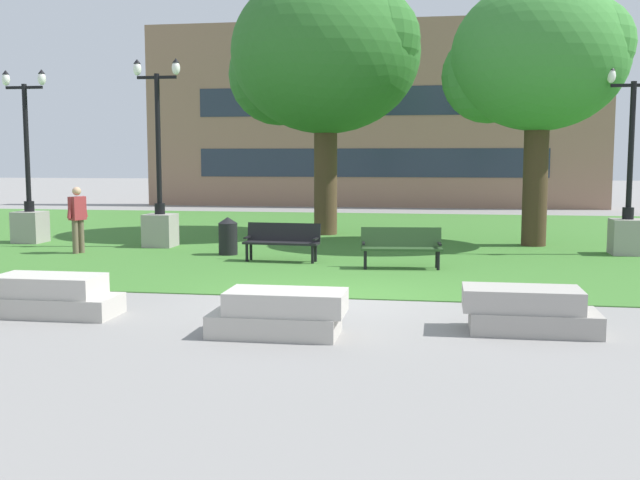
# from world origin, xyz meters

# --- Properties ---
(ground_plane) EXTENTS (140.00, 140.00, 0.00)m
(ground_plane) POSITION_xyz_m (0.00, 0.00, 0.00)
(ground_plane) COLOR gray
(grass_lawn) EXTENTS (40.00, 20.00, 0.02)m
(grass_lawn) POSITION_xyz_m (0.00, 10.00, 0.01)
(grass_lawn) COLOR #3D752D
(grass_lawn) RESTS_ON ground
(concrete_block_center) EXTENTS (1.92, 0.90, 0.64)m
(concrete_block_center) POSITION_xyz_m (-4.15, -2.05, 0.31)
(concrete_block_center) COLOR #B2ADA3
(concrete_block_center) RESTS_ON ground
(concrete_block_left) EXTENTS (1.90, 0.90, 0.64)m
(concrete_block_left) POSITION_xyz_m (-0.36, -2.80, 0.31)
(concrete_block_left) COLOR #B2ADA3
(concrete_block_left) RESTS_ON ground
(concrete_block_right) EXTENTS (1.90, 0.90, 0.64)m
(concrete_block_right) POSITION_xyz_m (3.10, -2.05, 0.31)
(concrete_block_right) COLOR #9E9991
(concrete_block_right) RESTS_ON ground
(park_bench_near_left) EXTENTS (1.84, 0.70, 0.90)m
(park_bench_near_left) POSITION_xyz_m (1.00, 3.76, 0.54)
(park_bench_near_left) COLOR #284723
(park_bench_near_left) RESTS_ON grass_lawn
(park_bench_near_right) EXTENTS (1.83, 0.63, 0.90)m
(park_bench_near_right) POSITION_xyz_m (-1.86, 4.44, 0.54)
(park_bench_near_right) COLOR black
(park_bench_near_right) RESTS_ON grass_lawn
(lamp_post_left) EXTENTS (1.32, 0.80, 5.11)m
(lamp_post_left) POSITION_xyz_m (-5.80, 6.76, 1.05)
(lamp_post_left) COLOR gray
(lamp_post_left) RESTS_ON grass_lawn
(lamp_post_center) EXTENTS (1.32, 0.80, 4.74)m
(lamp_post_center) POSITION_xyz_m (6.55, 7.02, 0.99)
(lamp_post_center) COLOR gray
(lamp_post_center) RESTS_ON grass_lawn
(lamp_post_right) EXTENTS (1.32, 0.80, 4.93)m
(lamp_post_right) POSITION_xyz_m (-9.89, 7.10, 1.02)
(lamp_post_right) COLOR gray
(lamp_post_right) RESTS_ON grass_lawn
(tree_far_left) EXTENTS (5.03, 4.79, 7.24)m
(tree_far_left) POSITION_xyz_m (4.39, 8.65, 5.14)
(tree_far_left) COLOR #42301E
(tree_far_left) RESTS_ON grass_lawn
(tree_far_right) EXTENTS (6.23, 5.93, 8.24)m
(tree_far_right) POSITION_xyz_m (-1.85, 10.79, 5.65)
(tree_far_right) COLOR #4C3823
(tree_far_right) RESTS_ON grass_lawn
(trash_bin) EXTENTS (0.49, 0.49, 0.96)m
(trash_bin) POSITION_xyz_m (-3.47, 5.38, 0.50)
(trash_bin) COLOR black
(trash_bin) RESTS_ON grass_lawn
(person_bystander_near_lawn) EXTENTS (0.37, 0.61, 1.71)m
(person_bystander_near_lawn) POSITION_xyz_m (-7.36, 5.05, 0.98)
(person_bystander_near_lawn) COLOR brown
(person_bystander_near_lawn) RESTS_ON grass_lawn
(building_facade_distant) EXTENTS (22.91, 1.03, 9.13)m
(building_facade_distant) POSITION_xyz_m (-1.62, 24.50, 4.56)
(building_facade_distant) COLOR #8E6B56
(building_facade_distant) RESTS_ON ground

